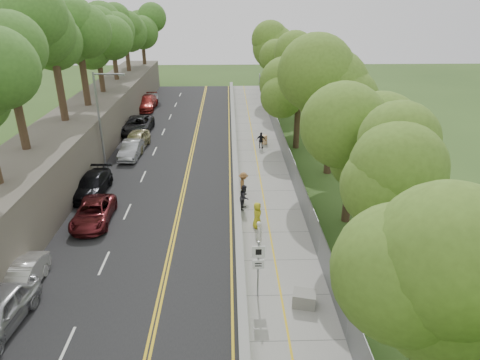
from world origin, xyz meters
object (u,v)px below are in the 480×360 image
at_px(painter_0, 257,215).
at_px(construction_barrel, 265,140).
at_px(concrete_block, 304,299).
at_px(car_1, 19,280).
at_px(signpost, 258,263).
at_px(person_far, 261,140).
at_px(car_2, 93,213).
at_px(streetlight, 102,115).

bearing_deg(painter_0, construction_barrel, 0.62).
distance_m(concrete_block, car_1, 13.87).
bearing_deg(car_1, concrete_block, -6.23).
xyz_separation_m(signpost, person_far, (1.75, 21.49, -1.12)).
bearing_deg(car_2, construction_barrel, 48.46).
height_order(concrete_block, car_1, car_1).
distance_m(car_2, painter_0, 10.50).
bearing_deg(construction_barrel, person_far, -108.79).
relative_size(streetlight, signpost, 2.58).
bearing_deg(construction_barrel, car_2, -128.93).
relative_size(car_1, person_far, 2.74).
distance_m(signpost, painter_0, 6.74).
xyz_separation_m(streetlight, concrete_block, (13.66, -17.74, -4.23)).
bearing_deg(painter_0, streetlight, 55.91).
distance_m(construction_barrel, concrete_block, 23.51).
xyz_separation_m(car_1, painter_0, (12.05, 6.01, 0.16)).
bearing_deg(streetlight, painter_0, -41.03).
bearing_deg(concrete_block, signpost, 161.48).
height_order(construction_barrel, car_1, car_1).
distance_m(streetlight, painter_0, 16.23).
height_order(signpost, car_1, signpost).
bearing_deg(construction_barrel, concrete_block, -90.10).
xyz_separation_m(signpost, car_1, (-11.65, 0.63, -1.21)).
bearing_deg(car_1, construction_barrel, 57.38).
bearing_deg(concrete_block, person_far, 91.03).
bearing_deg(painter_0, signpost, -176.49).
height_order(car_1, car_2, car_1).
bearing_deg(car_2, streetlight, 96.25).
xyz_separation_m(construction_barrel, person_far, (-0.44, -1.30, 0.36)).
height_order(signpost, concrete_block, signpost).
height_order(car_2, painter_0, painter_0).
bearing_deg(painter_0, car_2, 91.54).
distance_m(concrete_block, car_2, 14.79).
xyz_separation_m(concrete_block, person_far, (-0.40, 22.21, 0.43)).
height_order(construction_barrel, concrete_block, construction_barrel).
relative_size(signpost, construction_barrel, 3.57).
relative_size(signpost, person_far, 1.96).
xyz_separation_m(signpost, car_2, (-10.05, 7.64, -1.25)).
xyz_separation_m(car_2, person_far, (11.80, 13.86, 0.13)).
relative_size(construction_barrel, car_1, 0.20).
distance_m(construction_barrel, car_1, 26.12).
xyz_separation_m(concrete_block, painter_0, (-1.75, 7.37, 0.50)).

